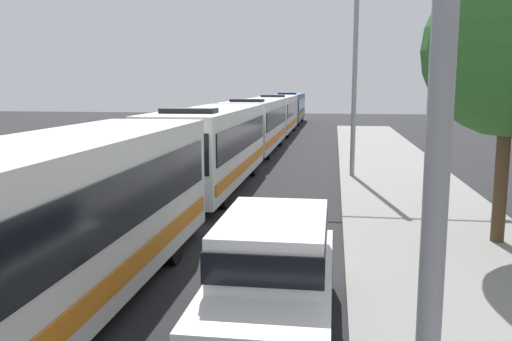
# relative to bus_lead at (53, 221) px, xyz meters

# --- Properties ---
(bus_lead) EXTENTS (2.58, 11.01, 3.21)m
(bus_lead) POSITION_rel_bus_lead_xyz_m (0.00, 0.00, 0.00)
(bus_lead) COLOR silver
(bus_lead) RESTS_ON ground_plane
(bus_second_in_line) EXTENTS (2.58, 10.93, 3.21)m
(bus_second_in_line) POSITION_rel_bus_lead_xyz_m (-0.00, 11.92, -0.00)
(bus_second_in_line) COLOR silver
(bus_second_in_line) RESTS_ON ground_plane
(bus_middle) EXTENTS (2.58, 11.25, 3.21)m
(bus_middle) POSITION_rel_bus_lead_xyz_m (0.00, 23.74, 0.00)
(bus_middle) COLOR silver
(bus_middle) RESTS_ON ground_plane
(bus_fourth_in_line) EXTENTS (2.58, 11.22, 3.21)m
(bus_fourth_in_line) POSITION_rel_bus_lead_xyz_m (0.00, 35.89, 0.00)
(bus_fourth_in_line) COLOR silver
(bus_fourth_in_line) RESTS_ON ground_plane
(bus_rear) EXTENTS (2.58, 11.26, 3.21)m
(bus_rear) POSITION_rel_bus_lead_xyz_m (0.00, 48.18, 0.00)
(bus_rear) COLOR #284C8C
(bus_rear) RESTS_ON ground_plane
(white_suv) EXTENTS (1.86, 4.93, 1.90)m
(white_suv) POSITION_rel_bus_lead_xyz_m (3.70, -0.06, -0.66)
(white_suv) COLOR white
(white_suv) RESTS_ON ground_plane
(streetlamp_mid) EXTENTS (5.80, 0.28, 8.06)m
(streetlamp_mid) POSITION_rel_bus_lead_xyz_m (5.40, 14.81, 3.40)
(streetlamp_mid) COLOR gray
(streetlamp_mid) RESTS_ON sidewalk
(roadside_tree) EXTENTS (4.06, 4.06, 6.62)m
(roadside_tree) POSITION_rel_bus_lead_xyz_m (8.62, 5.36, 3.04)
(roadside_tree) COLOR #4C3823
(roadside_tree) RESTS_ON sidewalk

